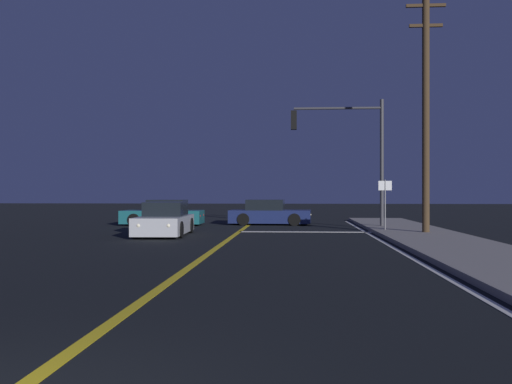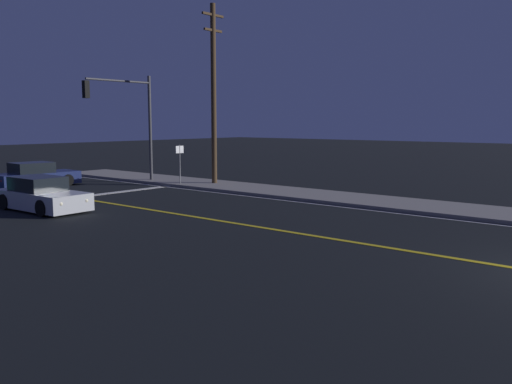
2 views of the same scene
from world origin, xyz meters
TOP-DOWN VIEW (x-y plane):
  - sidewalk_right at (7.35, 10.99)m, footprint 3.20×39.56m
  - lane_line_center at (0.00, 10.99)m, footprint 0.20×37.37m
  - lane_line_edge_right at (5.50, 10.99)m, footprint 0.16×37.37m
  - stop_bar at (2.87, 20.48)m, footprint 5.75×0.50m
  - car_far_approaching_teal at (-4.44, 24.96)m, footprint 4.23×1.92m
  - car_following_oncoming_navy at (1.07, 25.87)m, footprint 4.40×2.12m
  - car_side_waiting_silver at (-2.80, 18.27)m, footprint 2.01×4.40m
  - traffic_signal_near_right at (5.02, 22.78)m, footprint 4.39×0.28m
  - utility_pole_right at (7.65, 18.71)m, footprint 1.56×0.29m
  - street_sign_corner at (6.25, 19.98)m, footprint 0.56×0.06m

SIDE VIEW (x-z plane):
  - lane_line_center at x=0.00m, z-range 0.00..0.01m
  - lane_line_edge_right at x=5.50m, z-range 0.00..0.01m
  - stop_bar at x=2.87m, z-range 0.00..0.01m
  - sidewalk_right at x=7.35m, z-range 0.00..0.15m
  - car_far_approaching_teal at x=-4.44m, z-range -0.09..1.25m
  - car_side_waiting_silver at x=-2.80m, z-range -0.09..1.25m
  - car_following_oncoming_navy at x=1.07m, z-range -0.09..1.25m
  - street_sign_corner at x=6.25m, z-range 0.40..2.67m
  - traffic_signal_near_right at x=5.02m, z-range 1.04..7.18m
  - utility_pole_right at x=7.65m, z-range 0.19..9.97m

